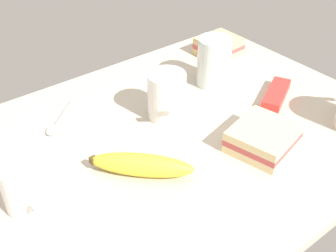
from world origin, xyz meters
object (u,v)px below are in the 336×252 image
Objects in this scene: glass_of_milk at (214,63)px; banana at (142,165)px; coffee_mug_milky at (167,95)px; snack_bar at (276,94)px; sandwich_side at (219,46)px; coffee_mug_black at (28,185)px; sandwich_main at (263,138)px; spoon at (58,123)px.

banana is (-30.67, -15.03, -3.19)cm from glass_of_milk.
coffee_mug_milky reaches higher than snack_bar.
sandwich_side is at bearing 50.92° from snack_bar.
coffee_mug_black is 32.79cm from coffee_mug_milky.
sandwich_main is 1.23× the size of glass_of_milk.
snack_bar is at bearing -101.73° from sandwich_side.
coffee_mug_black reaches higher than sandwich_main.
coffee_mug_milky is 31.39cm from sandwich_side.
snack_bar is (15.48, 9.75, -1.20)cm from sandwich_main.
sandwich_main is 40.62cm from spoon.
snack_bar is at bearing 2.75° from banana.
sandwich_main is 1.15× the size of snack_bar.
banana is at bearing 160.03° from sandwich_main.
sandwich_main is 1.30× the size of spoon.
spoon is at bearing -176.83° from sandwich_side.
snack_bar is at bearing 32.22° from sandwich_main.
coffee_mug_black is 0.64× the size of banana.
banana is (-42.23, -25.14, -0.16)cm from sandwich_side.
coffee_mug_milky is at bearing 38.27° from banana.
banana reaches higher than snack_bar.
spoon is at bearing 131.29° from sandwich_main.
banana is 37.44cm from snack_bar.
snack_bar is (6.71, -13.24, -4.23)cm from glass_of_milk.
spoon is at bearing 149.40° from coffee_mug_milky.
sandwich_side is at bearing 26.42° from coffee_mug_milky.
sandwich_side is 15.64cm from glass_of_milk.
glass_of_milk is at bearing 26.11° from banana.
sandwich_main reaches higher than banana.
coffee_mug_milky is 0.93× the size of spoon.
snack_bar is at bearing -3.19° from coffee_mug_black.
glass_of_milk is at bearing 69.12° from sandwich_main.
spoon is (-35.55, 7.50, -4.85)cm from glass_of_milk.
spoon is (-4.88, 22.53, -1.66)cm from banana.
snack_bar is at bearing -22.17° from coffee_mug_milky.
sandwich_side is at bearing 41.17° from glass_of_milk.
sandwich_side is (60.16, 20.26, -2.21)cm from coffee_mug_black.
sandwich_side is 0.92× the size of glass_of_milk.
banana reaches higher than spoon.
snack_bar is at bearing -63.13° from glass_of_milk.
banana is at bearing -77.79° from spoon.
sandwich_side reaches higher than spoon.
sandwich_side is (20.33, 33.10, 0.00)cm from sandwich_main.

